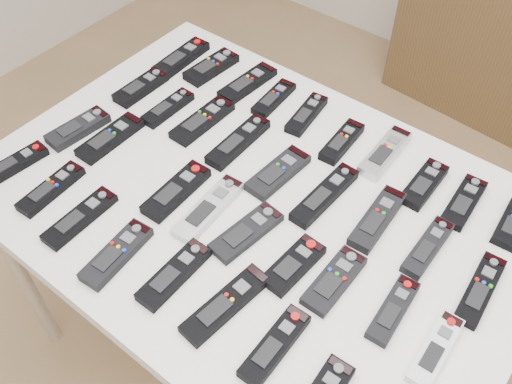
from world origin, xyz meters
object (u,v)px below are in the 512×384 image
Objects in this scene: table at (256,214)px; remote_11 at (168,108)px; remote_26 at (393,310)px; remote_8 at (464,202)px; remote_13 at (238,141)px; remote_28 at (15,164)px; remote_3 at (274,98)px; remote_34 at (275,345)px; remote_16 at (377,219)px; remote_10 at (141,87)px; remote_0 at (181,58)px; remote_2 at (248,83)px; remote_33 at (226,304)px; remote_25 at (334,280)px; remote_7 at (424,184)px; remote_31 at (117,254)px; remote_12 at (202,121)px; remote_14 at (278,173)px; remote_23 at (246,232)px; remote_1 at (211,67)px; remote_6 at (385,153)px; remote_21 at (176,191)px; remote_27 at (436,350)px; remote_4 at (307,114)px; remote_18 at (480,289)px; remote_20 at (110,138)px; remote_32 at (174,274)px; remote_24 at (294,265)px; remote_19 at (78,128)px; remote_22 at (209,208)px; remote_5 at (342,142)px.

remote_11 is at bearing 165.61° from table.
remote_8 is at bearing 87.79° from remote_26.
remote_13 reaches higher than remote_28.
remote_34 reaches higher than remote_3.
remote_3 is 0.83× the size of remote_16.
remote_0 is at bearing 92.38° from remote_10.
remote_33 is (0.40, -0.57, 0.00)m from remote_2.
remote_25 and remote_33 have the same top height.
remote_31 is (-0.41, -0.58, 0.00)m from remote_7.
remote_12 and remote_33 have the same top height.
remote_23 is at bearing -70.71° from remote_14.
remote_3 is (-0.18, 0.30, 0.07)m from table.
remote_0 reaches higher than remote_34.
remote_1 and remote_6 have the same top height.
remote_14 is (0.37, -0.01, 0.00)m from remote_11.
remote_16 is 1.02× the size of remote_21.
remote_10 is 0.58m from remote_23.
remote_25 is 0.23m from remote_27.
remote_10 is 0.90m from remote_26.
remote_28 is (-0.68, -0.58, -0.00)m from remote_6.
remote_13 is at bearing -118.41° from remote_4.
remote_7 reaches higher than remote_18.
remote_18 is at bearing -21.87° from remote_3.
remote_2 reaches higher than remote_3.
table is 0.42m from remote_20.
remote_26 is at bearing -19.27° from remote_13.
table is 7.59× the size of remote_25.
remote_3 is 0.94× the size of remote_27.
table is at bearing 62.41° from remote_31.
remote_32 reaches higher than remote_20.
remote_24 is at bearing -112.74° from remote_16.
remote_0 is 1.01× the size of remote_12.
remote_19 is 0.81× the size of remote_22.
remote_2 is at bearing 140.86° from remote_24.
remote_26 is (0.57, -0.37, 0.00)m from remote_3.
remote_22 reaches higher than remote_23.
remote_34 is (0.43, -0.57, 0.00)m from remote_3.
remote_6 is at bearing 169.87° from remote_8.
remote_1 and remote_34 have the same top height.
remote_11 is at bearing 162.65° from remote_23.
remote_5 reaches higher than remote_14.
table is 0.50m from remote_1.
remote_16 is (0.32, -0.19, 0.00)m from remote_4.
remote_5 reaches higher than remote_23.
remote_22 and remote_33 have the same top height.
remote_4 is at bearing 130.96° from remote_25.
remote_26 is at bearing -10.91° from remote_10.
remote_22 is 1.16× the size of remote_31.
remote_16 is at bearing -16.65° from remote_2.
remote_24 is (-0.20, -0.38, 0.00)m from remote_8.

